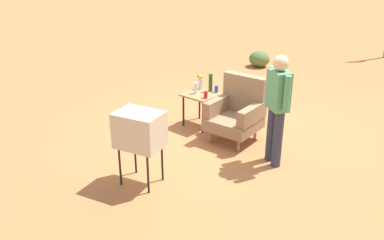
{
  "coord_description": "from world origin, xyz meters",
  "views": [
    {
      "loc": [
        3.62,
        -5.11,
        2.96
      ],
      "look_at": [
        0.06,
        -0.99,
        0.65
      ],
      "focal_mm": 37.95,
      "sensor_mm": 36.0,
      "label": 1
    }
  ],
  "objects_px": {
    "bottle_short_clear": "(196,88)",
    "flower_vase": "(200,81)",
    "bottle_wine_green": "(211,83)",
    "side_table": "(201,98)",
    "soda_can_red": "(206,95)",
    "tv_on_stand": "(140,130)",
    "soda_can_blue": "(216,89)",
    "armchair": "(237,111)",
    "person_standing": "(277,104)"
  },
  "relations": [
    {
      "from": "soda_can_blue",
      "to": "flower_vase",
      "type": "height_order",
      "value": "flower_vase"
    },
    {
      "from": "bottle_wine_green",
      "to": "bottle_short_clear",
      "type": "relative_size",
      "value": 1.6
    },
    {
      "from": "person_standing",
      "to": "soda_can_red",
      "type": "xyz_separation_m",
      "value": [
        -1.5,
        0.25,
        -0.28
      ]
    },
    {
      "from": "side_table",
      "to": "soda_can_blue",
      "type": "xyz_separation_m",
      "value": [
        0.15,
        0.24,
        0.15
      ]
    },
    {
      "from": "bottle_short_clear",
      "to": "tv_on_stand",
      "type": "bearing_deg",
      "value": -70.0
    },
    {
      "from": "soda_can_blue",
      "to": "flower_vase",
      "type": "distance_m",
      "value": 0.35
    },
    {
      "from": "flower_vase",
      "to": "bottle_short_clear",
      "type": "bearing_deg",
      "value": -67.63
    },
    {
      "from": "bottle_short_clear",
      "to": "flower_vase",
      "type": "bearing_deg",
      "value": 112.37
    },
    {
      "from": "flower_vase",
      "to": "soda_can_red",
      "type": "bearing_deg",
      "value": -39.8
    },
    {
      "from": "tv_on_stand",
      "to": "bottle_wine_green",
      "type": "relative_size",
      "value": 3.22
    },
    {
      "from": "bottle_short_clear",
      "to": "soda_can_blue",
      "type": "relative_size",
      "value": 1.64
    },
    {
      "from": "tv_on_stand",
      "to": "soda_can_red",
      "type": "relative_size",
      "value": 8.44
    },
    {
      "from": "person_standing",
      "to": "bottle_wine_green",
      "type": "distance_m",
      "value": 1.77
    },
    {
      "from": "bottle_wine_green",
      "to": "soda_can_blue",
      "type": "distance_m",
      "value": 0.15
    },
    {
      "from": "tv_on_stand",
      "to": "bottle_short_clear",
      "type": "distance_m",
      "value": 2.1
    },
    {
      "from": "side_table",
      "to": "bottle_short_clear",
      "type": "xyz_separation_m",
      "value": [
        -0.08,
        -0.05,
        0.19
      ]
    },
    {
      "from": "armchair",
      "to": "flower_vase",
      "type": "distance_m",
      "value": 1.05
    },
    {
      "from": "tv_on_stand",
      "to": "flower_vase",
      "type": "xyz_separation_m",
      "value": [
        -0.82,
        2.22,
        -0.03
      ]
    },
    {
      "from": "side_table",
      "to": "soda_can_red",
      "type": "height_order",
      "value": "soda_can_red"
    },
    {
      "from": "armchair",
      "to": "flower_vase",
      "type": "bearing_deg",
      "value": 166.47
    },
    {
      "from": "flower_vase",
      "to": "bottle_wine_green",
      "type": "bearing_deg",
      "value": 5.48
    },
    {
      "from": "side_table",
      "to": "flower_vase",
      "type": "relative_size",
      "value": 2.27
    },
    {
      "from": "tv_on_stand",
      "to": "bottle_short_clear",
      "type": "xyz_separation_m",
      "value": [
        -0.72,
        1.97,
        -0.08
      ]
    },
    {
      "from": "side_table",
      "to": "tv_on_stand",
      "type": "relative_size",
      "value": 0.58
    },
    {
      "from": "side_table",
      "to": "tv_on_stand",
      "type": "bearing_deg",
      "value": -72.61
    },
    {
      "from": "soda_can_red",
      "to": "side_table",
      "type": "bearing_deg",
      "value": 147.79
    },
    {
      "from": "tv_on_stand",
      "to": "soda_can_red",
      "type": "xyz_separation_m",
      "value": [
        -0.44,
        1.9,
        -0.12
      ]
    },
    {
      "from": "armchair",
      "to": "bottle_wine_green",
      "type": "xyz_separation_m",
      "value": [
        -0.77,
        0.26,
        0.26
      ]
    },
    {
      "from": "soda_can_blue",
      "to": "soda_can_red",
      "type": "xyz_separation_m",
      "value": [
        0.05,
        -0.36,
        0.0
      ]
    },
    {
      "from": "bottle_wine_green",
      "to": "soda_can_red",
      "type": "bearing_deg",
      "value": -64.17
    },
    {
      "from": "person_standing",
      "to": "soda_can_red",
      "type": "distance_m",
      "value": 1.54
    },
    {
      "from": "person_standing",
      "to": "bottle_short_clear",
      "type": "xyz_separation_m",
      "value": [
        -1.78,
        0.32,
        -0.24
      ]
    },
    {
      "from": "bottle_wine_green",
      "to": "flower_vase",
      "type": "distance_m",
      "value": 0.22
    },
    {
      "from": "soda_can_red",
      "to": "bottle_short_clear",
      "type": "bearing_deg",
      "value": 165.76
    },
    {
      "from": "bottle_wine_green",
      "to": "soda_can_red",
      "type": "distance_m",
      "value": 0.39
    },
    {
      "from": "side_table",
      "to": "soda_can_red",
      "type": "distance_m",
      "value": 0.28
    },
    {
      "from": "tv_on_stand",
      "to": "bottle_wine_green",
      "type": "xyz_separation_m",
      "value": [
        -0.6,
        2.24,
        -0.02
      ]
    },
    {
      "from": "bottle_wine_green",
      "to": "soda_can_red",
      "type": "xyz_separation_m",
      "value": [
        0.16,
        -0.34,
        -0.1
      ]
    },
    {
      "from": "bottle_short_clear",
      "to": "side_table",
      "type": "bearing_deg",
      "value": 32.51
    },
    {
      "from": "side_table",
      "to": "bottle_short_clear",
      "type": "relative_size",
      "value": 3.01
    },
    {
      "from": "side_table",
      "to": "person_standing",
      "type": "bearing_deg",
      "value": -12.33
    },
    {
      "from": "bottle_wine_green",
      "to": "tv_on_stand",
      "type": "bearing_deg",
      "value": -74.98
    },
    {
      "from": "person_standing",
      "to": "soda_can_blue",
      "type": "distance_m",
      "value": 1.69
    },
    {
      "from": "person_standing",
      "to": "flower_vase",
      "type": "height_order",
      "value": "person_standing"
    },
    {
      "from": "armchair",
      "to": "flower_vase",
      "type": "xyz_separation_m",
      "value": [
        -0.99,
        0.24,
        0.25
      ]
    },
    {
      "from": "bottle_wine_green",
      "to": "soda_can_blue",
      "type": "height_order",
      "value": "bottle_wine_green"
    },
    {
      "from": "person_standing",
      "to": "soda_can_red",
      "type": "height_order",
      "value": "person_standing"
    },
    {
      "from": "flower_vase",
      "to": "side_table",
      "type": "bearing_deg",
      "value": -46.4
    },
    {
      "from": "bottle_wine_green",
      "to": "flower_vase",
      "type": "bearing_deg",
      "value": -174.52
    },
    {
      "from": "soda_can_blue",
      "to": "soda_can_red",
      "type": "bearing_deg",
      "value": -82.2
    }
  ]
}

